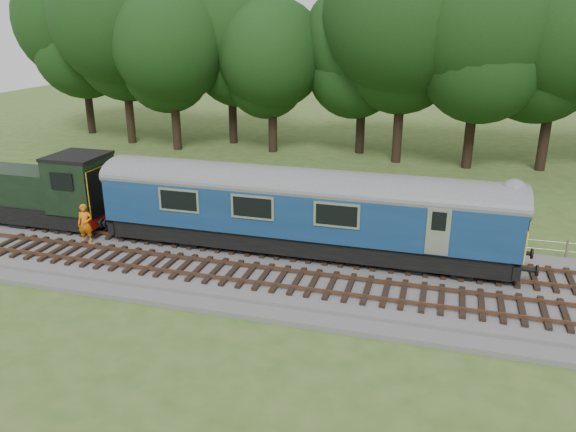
% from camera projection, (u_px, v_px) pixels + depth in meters
% --- Properties ---
extents(ground, '(120.00, 120.00, 0.00)m').
position_uv_depth(ground, '(372.00, 282.00, 23.14)').
color(ground, '#385820').
rests_on(ground, ground).
extents(ballast, '(70.00, 7.00, 0.35)m').
position_uv_depth(ballast, '(372.00, 278.00, 23.09)').
color(ballast, '#4C4C4F').
rests_on(ballast, ground).
extents(track_north, '(67.20, 2.40, 0.21)m').
position_uv_depth(track_north, '(377.00, 259.00, 24.27)').
color(track_north, black).
rests_on(track_north, ballast).
extents(track_south, '(67.20, 2.40, 0.21)m').
position_uv_depth(track_south, '(367.00, 290.00, 21.56)').
color(track_south, black).
rests_on(track_south, ballast).
extents(fence, '(64.00, 0.12, 1.00)m').
position_uv_depth(fence, '(385.00, 242.00, 27.22)').
color(fence, '#6B6054').
rests_on(fence, ground).
extents(tree_line, '(70.00, 8.00, 18.00)m').
position_uv_depth(tree_line, '(412.00, 159.00, 43.06)').
color(tree_line, black).
rests_on(tree_line, ground).
extents(dmu_railcar, '(18.05, 2.86, 3.88)m').
position_uv_depth(dmu_railcar, '(302.00, 204.00, 24.42)').
color(dmu_railcar, black).
rests_on(dmu_railcar, ground).
extents(shunter_loco, '(8.92, 2.60, 3.38)m').
position_uv_depth(shunter_loco, '(35.00, 192.00, 28.26)').
color(shunter_loco, black).
rests_on(shunter_loco, ground).
extents(worker, '(0.78, 0.61, 1.89)m').
position_uv_depth(worker, '(85.00, 224.00, 25.88)').
color(worker, orange).
rests_on(worker, ballast).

